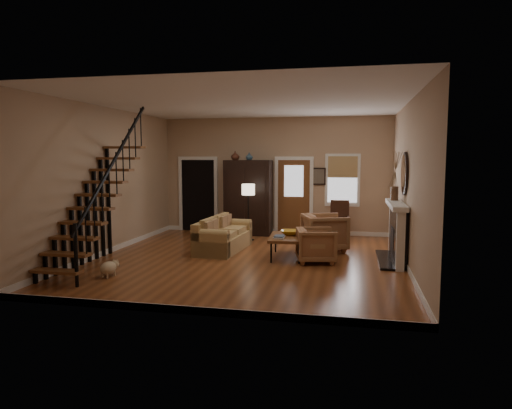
% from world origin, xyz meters
% --- Properties ---
extents(room, '(7.00, 7.33, 3.30)m').
position_xyz_m(room, '(-0.41, 1.76, 1.51)').
color(room, brown).
rests_on(room, ground).
extents(staircase, '(0.94, 2.80, 3.20)m').
position_xyz_m(staircase, '(-2.78, -1.30, 1.60)').
color(staircase, brown).
rests_on(staircase, ground).
extents(fireplace, '(0.33, 1.95, 2.30)m').
position_xyz_m(fireplace, '(3.13, 0.50, 0.74)').
color(fireplace, black).
rests_on(fireplace, ground).
extents(armoire, '(1.30, 0.60, 2.10)m').
position_xyz_m(armoire, '(-0.70, 3.15, 1.05)').
color(armoire, black).
rests_on(armoire, ground).
extents(vase_a, '(0.24, 0.24, 0.25)m').
position_xyz_m(vase_a, '(-1.05, 3.05, 2.22)').
color(vase_a, '#4C2619').
rests_on(vase_a, armoire).
extents(vase_b, '(0.20, 0.20, 0.21)m').
position_xyz_m(vase_b, '(-0.65, 3.05, 2.21)').
color(vase_b, '#334C60').
rests_on(vase_b, armoire).
extents(sofa, '(0.96, 1.99, 0.72)m').
position_xyz_m(sofa, '(-0.77, 0.85, 0.36)').
color(sofa, '#AD874F').
rests_on(sofa, ground).
extents(coffee_table, '(0.82, 1.30, 0.48)m').
position_xyz_m(coffee_table, '(0.79, 0.38, 0.24)').
color(coffee_table, brown).
rests_on(coffee_table, ground).
extents(bowl, '(0.43, 0.43, 0.10)m').
position_xyz_m(bowl, '(0.84, 0.53, 0.53)').
color(bowl, orange).
rests_on(bowl, coffee_table).
extents(books, '(0.23, 0.31, 0.06)m').
position_xyz_m(books, '(0.67, 0.08, 0.51)').
color(books, beige).
rests_on(books, coffee_table).
extents(armchair_left, '(0.93, 0.92, 0.72)m').
position_xyz_m(armchair_left, '(1.45, 0.07, 0.36)').
color(armchair_left, brown).
rests_on(armchair_left, ground).
extents(armchair_right, '(1.21, 1.20, 0.87)m').
position_xyz_m(armchair_right, '(1.56, 1.28, 0.43)').
color(armchair_right, brown).
rests_on(armchair_right, ground).
extents(floor_lamp, '(0.43, 0.43, 1.49)m').
position_xyz_m(floor_lamp, '(-0.48, 2.18, 0.74)').
color(floor_lamp, black).
rests_on(floor_lamp, ground).
extents(side_chair, '(0.54, 0.54, 1.02)m').
position_xyz_m(side_chair, '(1.85, 2.95, 0.51)').
color(side_chair, '#351B10').
rests_on(side_chair, ground).
extents(dog, '(0.31, 0.44, 0.29)m').
position_xyz_m(dog, '(-2.19, -1.89, 0.15)').
color(dog, beige).
rests_on(dog, ground).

